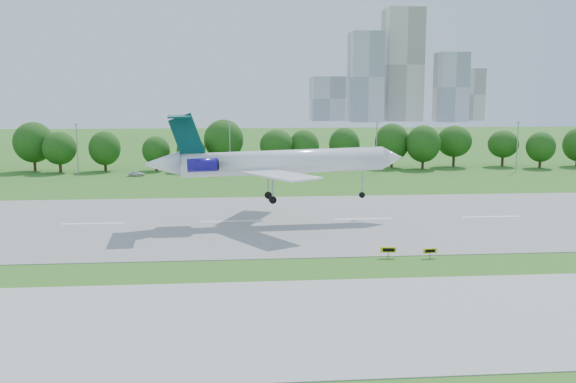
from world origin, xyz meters
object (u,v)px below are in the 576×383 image
object	(u,v)px
airliner	(271,161)
taxi_sign_left	(388,250)
service_vehicle_b	(136,173)
service_vehicle_a	(208,172)

from	to	relation	value
airliner	taxi_sign_left	size ratio (longest dim) A/B	21.07
airliner	service_vehicle_b	distance (m)	63.56
airliner	service_vehicle_a	size ratio (longest dim) A/B	11.33
taxi_sign_left	service_vehicle_a	distance (m)	84.15
taxi_sign_left	service_vehicle_a	world-z (taller)	taxi_sign_left
airliner	service_vehicle_b	world-z (taller)	airliner
airliner	taxi_sign_left	distance (m)	27.10
taxi_sign_left	service_vehicle_a	xyz separation A→B (m)	(-23.39, 80.83, -0.38)
taxi_sign_left	service_vehicle_a	bearing A→B (deg)	112.15
airliner	service_vehicle_a	distance (m)	59.65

